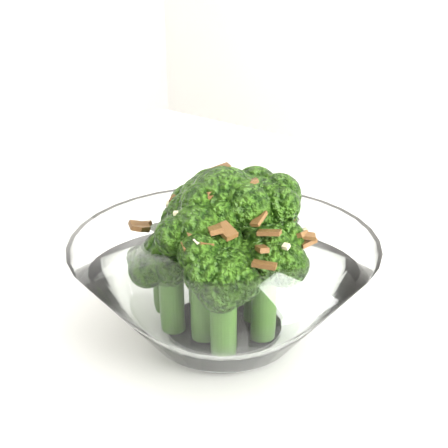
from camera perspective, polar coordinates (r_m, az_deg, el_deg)
The scene contains 2 objects.
table at distance 0.47m, azimuth 9.91°, elevation -17.82°, with size 1.28×0.92×0.75m.
broccoli_dish at distance 0.41m, azimuth -0.12°, elevation -4.68°, with size 0.20×0.20×0.12m.
Camera 1 is at (0.16, -0.43, 0.99)m, focal length 50.00 mm.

